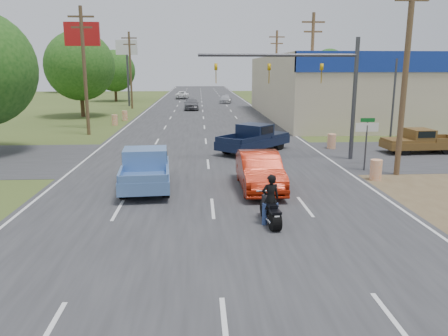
{
  "coord_description": "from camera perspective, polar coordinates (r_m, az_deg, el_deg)",
  "views": [
    {
      "loc": [
        -0.48,
        -8.0,
        5.24
      ],
      "look_at": [
        0.51,
        9.32,
        1.3
      ],
      "focal_mm": 35.0,
      "sensor_mm": 36.0,
      "label": 1
    }
  ],
  "objects": [
    {
      "name": "utility_pole_5",
      "position": [
        37.11,
        -17.77,
        12.33
      ],
      "size": [
        2.0,
        0.28,
        10.0
      ],
      "color": "#4C3823",
      "rests_on": "ground"
    },
    {
      "name": "brown_pickup",
      "position": [
        30.43,
        24.07,
        3.26
      ],
      "size": [
        4.74,
        2.03,
        1.54
      ],
      "rotation": [
        0.0,
        0.0,
        1.62
      ],
      "color": "black",
      "rests_on": "ground"
    },
    {
      "name": "barrel_2",
      "position": [
        43.02,
        -14.08,
        6.1
      ],
      "size": [
        0.56,
        0.56,
        1.0
      ],
      "primitive_type": "cylinder",
      "color": "orange",
      "rests_on": "ground"
    },
    {
      "name": "tree_2",
      "position": [
        75.26,
        -14.11,
        12.21
      ],
      "size": [
        6.72,
        6.72,
        8.32
      ],
      "color": "#422D19",
      "rests_on": "ground"
    },
    {
      "name": "red_convertible",
      "position": [
        19.42,
        4.68,
        -0.41
      ],
      "size": [
        1.77,
        4.98,
        1.64
      ],
      "primitive_type": "imported",
      "rotation": [
        0.0,
        0.0,
        0.01
      ],
      "color": "#911806",
      "rests_on": "ground"
    },
    {
      "name": "barrel_1",
      "position": [
        30.22,
        13.88,
        3.4
      ],
      "size": [
        0.56,
        0.56,
        1.0
      ],
      "primitive_type": "cylinder",
      "color": "orange",
      "rests_on": "ground"
    },
    {
      "name": "barrel_0",
      "position": [
        22.23,
        19.23,
        -0.24
      ],
      "size": [
        0.56,
        0.56,
        1.0
      ],
      "primitive_type": "cylinder",
      "color": "orange",
      "rests_on": "ground"
    },
    {
      "name": "barrel_3",
      "position": [
        46.88,
        -12.83,
        6.68
      ],
      "size": [
        0.56,
        0.56,
        1.0
      ],
      "primitive_type": "cylinder",
      "color": "orange",
      "rests_on": "ground"
    },
    {
      "name": "pole_sign_left_near",
      "position": [
        41.28,
        -17.95,
        14.89
      ],
      "size": [
        3.0,
        0.35,
        9.2
      ],
      "color": "#3F3F44",
      "rests_on": "ground"
    },
    {
      "name": "tree_6",
      "position": [
        107.15,
        -19.78,
        12.75
      ],
      "size": [
        8.82,
        8.82,
        10.92
      ],
      "color": "#422D19",
      "rests_on": "ground"
    },
    {
      "name": "signal_mast",
      "position": [
        25.78,
        11.1,
        11.6
      ],
      "size": [
        9.12,
        0.4,
        7.0
      ],
      "color": "#3F3F44",
      "rests_on": "ground"
    },
    {
      "name": "distant_car_silver",
      "position": [
        69.68,
        0.2,
        9.0
      ],
      "size": [
        2.24,
        4.44,
        1.24
      ],
      "primitive_type": "imported",
      "rotation": [
        0.0,
        0.0,
        -0.12
      ],
      "color": "silver",
      "rests_on": "ground"
    },
    {
      "name": "street_name_sign",
      "position": [
        25.52,
        18.12,
        3.98
      ],
      "size": [
        0.8,
        0.08,
        2.61
      ],
      "color": "#3F3F44",
      "rests_on": "ground"
    },
    {
      "name": "tree_5",
      "position": [
        107.41,
        13.55,
        12.81
      ],
      "size": [
        7.98,
        7.98,
        9.88
      ],
      "color": "#422D19",
      "rests_on": "ground"
    },
    {
      "name": "cross_road",
      "position": [
        26.52,
        -2.18,
        1.42
      ],
      "size": [
        120.0,
        10.0,
        0.02
      ],
      "primitive_type": "cube",
      "color": "#2D2D30",
      "rests_on": "ground"
    },
    {
      "name": "distant_car_white",
      "position": [
        80.02,
        -5.46,
        9.47
      ],
      "size": [
        2.36,
        4.85,
        1.33
      ],
      "primitive_type": "imported",
      "rotation": [
        0.0,
        0.0,
        3.11
      ],
      "color": "white",
      "rests_on": "ground"
    },
    {
      "name": "lane_sign",
      "position": [
        23.88,
        18.12,
        4.13
      ],
      "size": [
        1.2,
        0.08,
        2.52
      ],
      "color": "#3F3F44",
      "rests_on": "ground"
    },
    {
      "name": "tree_1",
      "position": [
        51.66,
        -18.33,
        12.55
      ],
      "size": [
        7.56,
        7.56,
        9.36
      ],
      "color": "#422D19",
      "rests_on": "ground"
    },
    {
      "name": "ground",
      "position": [
        9.57,
        0.13,
        -20.41
      ],
      "size": [
        200.0,
        200.0,
        0.0
      ],
      "primitive_type": "plane",
      "color": "#3A4C1E",
      "rests_on": "ground"
    },
    {
      "name": "main_road",
      "position": [
        48.28,
        -2.71,
        6.57
      ],
      "size": [
        15.0,
        180.0,
        0.02
      ],
      "primitive_type": "cube",
      "color": "#2D2D30",
      "rests_on": "ground"
    },
    {
      "name": "utility_pole_6",
      "position": [
        60.67,
        -12.12,
        12.6
      ],
      "size": [
        2.0,
        0.28,
        10.0
      ],
      "color": "#4C3823",
      "rests_on": "ground"
    },
    {
      "name": "blue_pickup",
      "position": [
        19.98,
        -10.18,
        0.05
      ],
      "size": [
        2.48,
        5.52,
        1.78
      ],
      "rotation": [
        0.0,
        0.0,
        0.08
      ],
      "color": "black",
      "rests_on": "ground"
    },
    {
      "name": "navy_pickup",
      "position": [
        28.25,
        4.06,
        3.95
      ],
      "size": [
        5.22,
        5.39,
        1.8
      ],
      "rotation": [
        0.0,
        0.0,
        -0.75
      ],
      "color": "black",
      "rests_on": "ground"
    },
    {
      "name": "motorcycle",
      "position": [
        15.06,
        6.1,
        -5.78
      ],
      "size": [
        0.67,
        2.07,
        1.05
      ],
      "rotation": [
        0.0,
        0.0,
        0.12
      ],
      "color": "black",
      "rests_on": "ground"
    },
    {
      "name": "pole_sign_left_far",
      "position": [
        64.8,
        -12.56,
        14.22
      ],
      "size": [
        3.0,
        0.35,
        9.2
      ],
      "color": "#3F3F44",
      "rests_on": "ground"
    },
    {
      "name": "rider",
      "position": [
        14.98,
        6.08,
        -4.35
      ],
      "size": [
        0.66,
        0.48,
        1.69
      ],
      "primitive_type": "imported",
      "rotation": [
        0.0,
        0.0,
        3.27
      ],
      "color": "black",
      "rests_on": "ground"
    },
    {
      "name": "utility_pole_1",
      "position": [
        23.25,
        22.67,
        12.03
      ],
      "size": [
        2.0,
        0.28,
        10.0
      ],
      "color": "#4C3823",
      "rests_on": "ground"
    },
    {
      "name": "distant_car_grey",
      "position": [
        57.9,
        -4.27,
        8.36
      ],
      "size": [
        1.94,
        4.64,
        1.57
      ],
      "primitive_type": "imported",
      "rotation": [
        0.0,
        0.0,
        0.02
      ],
      "color": "slate",
      "rests_on": "ground"
    },
    {
      "name": "utility_pole_3",
      "position": [
        57.86,
        6.82,
        12.79
      ],
      "size": [
        2.0,
        0.28,
        10.0
      ],
      "color": "#4C3823",
      "rests_on": "ground"
    },
    {
      "name": "utility_pole_2",
      "position": [
        40.25,
        11.36,
        12.67
      ],
      "size": [
        2.0,
        0.28,
        10.0
      ],
      "color": "#4C3823",
      "rests_on": "ground"
    }
  ]
}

